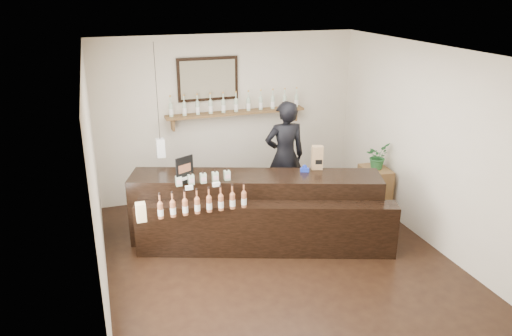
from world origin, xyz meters
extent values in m
plane|color=black|center=(0.00, 0.00, 0.00)|extent=(5.00, 5.00, 0.00)
plane|color=beige|center=(0.00, 2.50, 1.40)|extent=(4.50, 0.00, 4.50)
plane|color=beige|center=(0.00, -2.50, 1.40)|extent=(4.50, 0.00, 4.50)
plane|color=beige|center=(-2.25, 0.00, 1.40)|extent=(0.00, 5.00, 5.00)
plane|color=beige|center=(2.25, 0.00, 1.40)|extent=(0.00, 5.00, 5.00)
plane|color=white|center=(0.00, 0.00, 2.80)|extent=(5.00, 5.00, 0.00)
cube|color=brown|center=(0.10, 2.37, 1.50)|extent=(2.40, 0.25, 0.04)
cube|color=brown|center=(-0.98, 2.40, 1.38)|extent=(0.04, 0.20, 0.20)
cube|color=brown|center=(1.18, 2.40, 1.38)|extent=(0.04, 0.20, 0.20)
cube|color=black|center=(-0.35, 2.47, 2.08)|extent=(1.02, 0.04, 0.72)
cube|color=#473D2D|center=(-0.35, 2.44, 2.08)|extent=(0.92, 0.01, 0.62)
cube|color=white|center=(-1.30, 1.60, 1.25)|extent=(0.12, 0.12, 0.28)
cylinder|color=black|center=(-1.30, 1.60, 2.09)|extent=(0.01, 0.01, 1.41)
cylinder|color=#ADC2A2|center=(-1.00, 2.37, 1.62)|extent=(0.07, 0.07, 0.20)
cone|color=#ADC2A2|center=(-1.00, 2.37, 1.75)|extent=(0.07, 0.07, 0.05)
cylinder|color=#ADC2A2|center=(-1.00, 2.37, 1.81)|extent=(0.02, 0.02, 0.07)
cylinder|color=#C48B39|center=(-1.00, 2.37, 1.86)|extent=(0.03, 0.03, 0.02)
cylinder|color=white|center=(-1.00, 2.37, 1.60)|extent=(0.07, 0.07, 0.09)
cylinder|color=#ADC2A2|center=(-0.78, 2.37, 1.62)|extent=(0.07, 0.07, 0.20)
cone|color=#ADC2A2|center=(-0.78, 2.37, 1.75)|extent=(0.07, 0.07, 0.05)
cylinder|color=#ADC2A2|center=(-0.78, 2.37, 1.81)|extent=(0.02, 0.02, 0.07)
cylinder|color=#C48B39|center=(-0.78, 2.37, 1.86)|extent=(0.03, 0.03, 0.02)
cylinder|color=white|center=(-0.78, 2.37, 1.60)|extent=(0.07, 0.07, 0.09)
cylinder|color=#ADC2A2|center=(-0.56, 2.37, 1.62)|extent=(0.07, 0.07, 0.20)
cone|color=#ADC2A2|center=(-0.56, 2.37, 1.75)|extent=(0.07, 0.07, 0.05)
cylinder|color=#ADC2A2|center=(-0.56, 2.37, 1.81)|extent=(0.02, 0.02, 0.07)
cylinder|color=#C48B39|center=(-0.56, 2.37, 1.86)|extent=(0.03, 0.03, 0.02)
cylinder|color=white|center=(-0.56, 2.37, 1.60)|extent=(0.07, 0.07, 0.09)
cylinder|color=#ADC2A2|center=(-0.34, 2.37, 1.62)|extent=(0.07, 0.07, 0.20)
cone|color=#ADC2A2|center=(-0.34, 2.37, 1.75)|extent=(0.07, 0.07, 0.05)
cylinder|color=#ADC2A2|center=(-0.34, 2.37, 1.81)|extent=(0.02, 0.02, 0.07)
cylinder|color=#C48B39|center=(-0.34, 2.37, 1.86)|extent=(0.03, 0.03, 0.02)
cylinder|color=white|center=(-0.34, 2.37, 1.60)|extent=(0.07, 0.07, 0.09)
cylinder|color=#ADC2A2|center=(-0.12, 2.37, 1.62)|extent=(0.07, 0.07, 0.20)
cone|color=#ADC2A2|center=(-0.12, 2.37, 1.75)|extent=(0.07, 0.07, 0.05)
cylinder|color=#ADC2A2|center=(-0.12, 2.37, 1.81)|extent=(0.02, 0.02, 0.07)
cylinder|color=#C48B39|center=(-0.12, 2.37, 1.86)|extent=(0.03, 0.03, 0.02)
cylinder|color=white|center=(-0.12, 2.37, 1.60)|extent=(0.07, 0.07, 0.09)
cylinder|color=#ADC2A2|center=(0.10, 2.37, 1.62)|extent=(0.07, 0.07, 0.20)
cone|color=#ADC2A2|center=(0.10, 2.37, 1.75)|extent=(0.07, 0.07, 0.05)
cylinder|color=#ADC2A2|center=(0.10, 2.37, 1.81)|extent=(0.02, 0.02, 0.07)
cylinder|color=#C48B39|center=(0.10, 2.37, 1.86)|extent=(0.03, 0.03, 0.02)
cylinder|color=white|center=(0.10, 2.37, 1.60)|extent=(0.07, 0.07, 0.09)
cylinder|color=#ADC2A2|center=(0.32, 2.37, 1.62)|extent=(0.07, 0.07, 0.20)
cone|color=#ADC2A2|center=(0.32, 2.37, 1.75)|extent=(0.07, 0.07, 0.05)
cylinder|color=#ADC2A2|center=(0.32, 2.37, 1.81)|extent=(0.02, 0.02, 0.07)
cylinder|color=#C48B39|center=(0.32, 2.37, 1.86)|extent=(0.03, 0.03, 0.02)
cylinder|color=white|center=(0.32, 2.37, 1.60)|extent=(0.07, 0.07, 0.09)
cylinder|color=#ADC2A2|center=(0.54, 2.37, 1.62)|extent=(0.07, 0.07, 0.20)
cone|color=#ADC2A2|center=(0.54, 2.37, 1.75)|extent=(0.07, 0.07, 0.05)
cylinder|color=#ADC2A2|center=(0.54, 2.37, 1.81)|extent=(0.02, 0.02, 0.07)
cylinder|color=#C48B39|center=(0.54, 2.37, 1.86)|extent=(0.03, 0.03, 0.02)
cylinder|color=white|center=(0.54, 2.37, 1.60)|extent=(0.07, 0.07, 0.09)
cylinder|color=#ADC2A2|center=(0.76, 2.37, 1.62)|extent=(0.07, 0.07, 0.20)
cone|color=#ADC2A2|center=(0.76, 2.37, 1.75)|extent=(0.07, 0.07, 0.05)
cylinder|color=#ADC2A2|center=(0.76, 2.37, 1.81)|extent=(0.02, 0.02, 0.07)
cylinder|color=#C48B39|center=(0.76, 2.37, 1.86)|extent=(0.03, 0.03, 0.02)
cylinder|color=white|center=(0.76, 2.37, 1.60)|extent=(0.07, 0.07, 0.09)
cylinder|color=#ADC2A2|center=(0.98, 2.37, 1.62)|extent=(0.07, 0.07, 0.20)
cone|color=#ADC2A2|center=(0.98, 2.37, 1.75)|extent=(0.07, 0.07, 0.05)
cylinder|color=#ADC2A2|center=(0.98, 2.37, 1.81)|extent=(0.02, 0.02, 0.07)
cylinder|color=#C48B39|center=(0.98, 2.37, 1.86)|extent=(0.03, 0.03, 0.02)
cylinder|color=white|center=(0.98, 2.37, 1.60)|extent=(0.07, 0.07, 0.09)
cylinder|color=#ADC2A2|center=(1.20, 2.37, 1.62)|extent=(0.07, 0.07, 0.20)
cone|color=#ADC2A2|center=(1.20, 2.37, 1.75)|extent=(0.07, 0.07, 0.05)
cylinder|color=#ADC2A2|center=(1.20, 2.37, 1.81)|extent=(0.02, 0.02, 0.07)
cylinder|color=#C48B39|center=(1.20, 2.37, 1.86)|extent=(0.03, 0.03, 0.02)
cylinder|color=white|center=(1.20, 2.37, 1.60)|extent=(0.07, 0.07, 0.09)
cube|color=black|center=(-0.10, 0.70, 0.50)|extent=(3.58, 1.76, 1.00)
cube|color=black|center=(-0.10, 0.23, 0.38)|extent=(3.48, 1.46, 0.76)
cube|color=white|center=(-1.10, 0.47, 1.03)|extent=(0.10, 0.04, 0.05)
cube|color=white|center=(-0.73, 0.47, 1.03)|extent=(0.10, 0.04, 0.05)
cube|color=#D6BD83|center=(-1.76, 0.23, 0.82)|extent=(0.12, 0.12, 0.12)
cube|color=#D6BD83|center=(-1.76, 0.23, 0.94)|extent=(0.12, 0.12, 0.12)
cube|color=#ADC2A2|center=(-1.20, 0.65, 1.07)|extent=(0.08, 0.08, 0.13)
cube|color=beige|center=(-1.20, 0.60, 1.07)|extent=(0.07, 0.00, 0.06)
cylinder|color=black|center=(-1.20, 0.65, 1.15)|extent=(0.02, 0.02, 0.03)
cube|color=#ADC2A2|center=(-1.03, 0.65, 1.07)|extent=(0.08, 0.08, 0.13)
cube|color=beige|center=(-1.03, 0.60, 1.07)|extent=(0.07, 0.00, 0.06)
cylinder|color=black|center=(-1.03, 0.65, 1.15)|extent=(0.02, 0.02, 0.03)
cube|color=#ADC2A2|center=(-0.87, 0.65, 1.07)|extent=(0.08, 0.08, 0.13)
cube|color=beige|center=(-0.87, 0.60, 1.07)|extent=(0.07, 0.00, 0.06)
cylinder|color=black|center=(-0.87, 0.65, 1.15)|extent=(0.02, 0.02, 0.03)
cube|color=#ADC2A2|center=(-0.70, 0.65, 1.07)|extent=(0.08, 0.08, 0.13)
cube|color=beige|center=(-0.70, 0.60, 1.07)|extent=(0.07, 0.00, 0.06)
cylinder|color=black|center=(-0.70, 0.65, 1.15)|extent=(0.02, 0.02, 0.03)
cube|color=#ADC2A2|center=(-0.53, 0.65, 1.07)|extent=(0.08, 0.08, 0.13)
cube|color=beige|center=(-0.53, 0.60, 1.07)|extent=(0.07, 0.00, 0.06)
cylinder|color=black|center=(-0.53, 0.65, 1.15)|extent=(0.02, 0.02, 0.03)
cylinder|color=#A05936|center=(-1.52, 0.23, 0.86)|extent=(0.07, 0.07, 0.20)
cone|color=#A05936|center=(-1.52, 0.23, 0.99)|extent=(0.07, 0.07, 0.05)
cylinder|color=#A05936|center=(-1.52, 0.23, 1.05)|extent=(0.02, 0.02, 0.07)
cylinder|color=black|center=(-1.52, 0.23, 1.09)|extent=(0.03, 0.03, 0.02)
cylinder|color=white|center=(-1.52, 0.23, 0.84)|extent=(0.07, 0.07, 0.09)
cylinder|color=#A05936|center=(-1.36, 0.23, 0.86)|extent=(0.07, 0.07, 0.20)
cone|color=#A05936|center=(-1.36, 0.23, 0.99)|extent=(0.07, 0.07, 0.05)
cylinder|color=#A05936|center=(-1.36, 0.23, 1.05)|extent=(0.02, 0.02, 0.07)
cylinder|color=black|center=(-1.36, 0.23, 1.09)|extent=(0.03, 0.03, 0.02)
cylinder|color=white|center=(-1.36, 0.23, 0.84)|extent=(0.07, 0.07, 0.09)
cylinder|color=#A05936|center=(-1.20, 0.23, 0.86)|extent=(0.07, 0.07, 0.20)
cone|color=#A05936|center=(-1.20, 0.23, 0.99)|extent=(0.07, 0.07, 0.05)
cylinder|color=#A05936|center=(-1.20, 0.23, 1.05)|extent=(0.02, 0.02, 0.07)
cylinder|color=black|center=(-1.20, 0.23, 1.09)|extent=(0.03, 0.03, 0.02)
cylinder|color=white|center=(-1.20, 0.23, 0.84)|extent=(0.07, 0.07, 0.09)
cylinder|color=#A05936|center=(-1.04, 0.23, 0.86)|extent=(0.07, 0.07, 0.20)
cone|color=#A05936|center=(-1.04, 0.23, 0.99)|extent=(0.07, 0.07, 0.05)
cylinder|color=#A05936|center=(-1.04, 0.23, 1.05)|extent=(0.02, 0.02, 0.07)
cylinder|color=black|center=(-1.04, 0.23, 1.09)|extent=(0.03, 0.03, 0.02)
cylinder|color=white|center=(-1.04, 0.23, 0.84)|extent=(0.07, 0.07, 0.09)
cylinder|color=#A05936|center=(-0.89, 0.23, 0.86)|extent=(0.07, 0.07, 0.20)
cone|color=#A05936|center=(-0.89, 0.23, 0.99)|extent=(0.07, 0.07, 0.05)
cylinder|color=#A05936|center=(-0.89, 0.23, 1.05)|extent=(0.02, 0.02, 0.07)
cylinder|color=black|center=(-0.89, 0.23, 1.09)|extent=(0.03, 0.03, 0.02)
cylinder|color=white|center=(-0.89, 0.23, 0.84)|extent=(0.07, 0.07, 0.09)
cylinder|color=#A05936|center=(-0.73, 0.23, 0.86)|extent=(0.07, 0.07, 0.20)
cone|color=#A05936|center=(-0.73, 0.23, 0.99)|extent=(0.07, 0.07, 0.05)
cylinder|color=#A05936|center=(-0.73, 0.23, 1.05)|extent=(0.02, 0.02, 0.07)
cylinder|color=black|center=(-0.73, 0.23, 1.09)|extent=(0.03, 0.03, 0.02)
cylinder|color=white|center=(-0.73, 0.23, 0.84)|extent=(0.07, 0.07, 0.09)
cylinder|color=#A05936|center=(-0.57, 0.23, 0.86)|extent=(0.07, 0.07, 0.20)
cone|color=#A05936|center=(-0.57, 0.23, 0.99)|extent=(0.07, 0.07, 0.05)
cylinder|color=#A05936|center=(-0.57, 0.23, 1.05)|extent=(0.02, 0.02, 0.07)
cylinder|color=black|center=(-0.57, 0.23, 1.09)|extent=(0.03, 0.03, 0.02)
cylinder|color=white|center=(-0.57, 0.23, 0.84)|extent=(0.07, 0.07, 0.09)
cylinder|color=#A05936|center=(-0.41, 0.23, 0.86)|extent=(0.07, 0.07, 0.20)
cone|color=#A05936|center=(-0.41, 0.23, 0.99)|extent=(0.07, 0.07, 0.05)
cylinder|color=#A05936|center=(-0.41, 0.23, 1.05)|extent=(0.02, 0.02, 0.07)
cylinder|color=black|center=(-0.41, 0.23, 1.09)|extent=(0.03, 0.03, 0.02)
cylinder|color=white|center=(-0.41, 0.23, 0.84)|extent=(0.07, 0.07, 0.09)
cube|color=black|center=(-1.11, 0.69, 1.19)|extent=(0.26, 0.14, 0.39)
cube|color=brown|center=(-1.11, 0.68, 1.23)|extent=(0.18, 0.09, 0.11)
cube|color=white|center=(-1.11, 0.68, 1.08)|extent=(0.18, 0.09, 0.04)
cube|color=olive|center=(0.84, 0.67, 1.17)|extent=(0.19, 0.16, 0.35)
cube|color=black|center=(0.84, 0.61, 1.12)|extent=(0.10, 0.03, 0.07)
cube|color=#182EA9|center=(0.62, 0.61, 1.03)|extent=(0.13, 0.09, 0.06)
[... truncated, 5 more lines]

